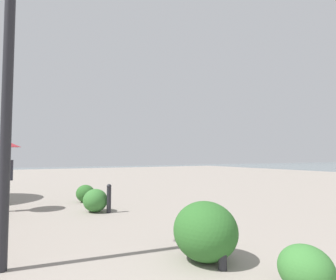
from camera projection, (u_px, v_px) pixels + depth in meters
The scene contains 8 objects.
lamppost at pixel (8, 61), 3.92m from camera, with size 0.98×0.28×4.38m.
pedestrian at pixel (1, 154), 7.82m from camera, with size 1.00×1.00×2.03m.
bollard_near at pixel (222, 243), 3.82m from camera, with size 0.13×0.13×0.69m.
bollard_mid at pixel (109, 198), 7.64m from camera, with size 0.13×0.13×0.78m.
shrub_low at pixel (95, 200), 7.77m from camera, with size 0.74×0.67×0.63m.
shrub_round at pixel (306, 269), 3.17m from camera, with size 0.63×0.57×0.54m.
shrub_wide at pixel (85, 193), 9.43m from camera, with size 0.68×0.61×0.58m.
shrub_tall at pixel (205, 231), 4.15m from camera, with size 1.03×0.92×0.87m.
Camera 1 is at (-0.20, 1.37, 1.55)m, focal length 29.83 mm.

